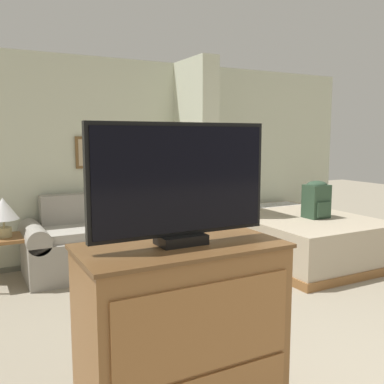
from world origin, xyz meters
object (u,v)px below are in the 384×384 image
Objects in this scene: table_lamp at (3,211)px; backpack at (317,199)px; tv at (181,184)px; bed at (295,236)px; coffee_table at (144,257)px; tv_dresser at (182,345)px; couch at (111,241)px.

backpack is at bearing -14.06° from table_lamp.
bed is at bearing 39.80° from tv.
backpack is at bearing -0.45° from coffee_table.
tv is (0.00, 0.00, 0.84)m from tv_dresser.
backpack is at bearing 35.53° from tv.
tv_dresser is 0.50× the size of bed.
tv_dresser reaches higher than bed.
tv is (-0.57, -3.09, 1.04)m from couch.
table_lamp is at bearing 144.76° from coffee_table.
tv_dresser is at bearing -144.46° from backpack.
coffee_table is 2.26m from bed.
tv_dresser is at bearing -100.46° from couch.
table_lamp is at bearing 101.46° from tv_dresser.
couch is at bearing 163.27° from bed.
tv_dresser is (-0.57, -3.09, 0.20)m from couch.
backpack is (0.11, -0.27, 0.53)m from bed.
couch is 4.75× the size of table_lamp.
tv is (-0.64, -2.15, 1.01)m from coffee_table.
tv_dresser is 3.68m from backpack.
tv reaches higher than couch.
tv reaches higher than table_lamp.
table_lamp is 0.40× the size of tv_dresser.
table_lamp is at bearing 165.94° from backpack.
backpack is (3.61, -0.90, 0.00)m from table_lamp.
coffee_table is at bearing -86.07° from couch.
couch is at bearing 93.93° from coffee_table.
table_lamp is 3.15m from tv.
table_lamp is (-1.25, 0.88, 0.45)m from coffee_table.
tv_dresser is at bearing -140.19° from bed.
couch is 2.41m from bed.
table_lamp is at bearing -177.28° from couch.
couch is 1.89× the size of tv_dresser.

